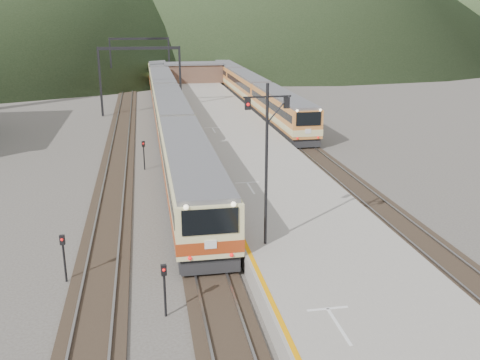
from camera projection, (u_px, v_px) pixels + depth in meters
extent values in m
cube|color=black|center=(174.00, 141.00, 50.58)|extent=(2.60, 200.00, 0.12)
cube|color=slate|center=(166.00, 141.00, 50.43)|extent=(0.10, 200.00, 0.14)
cube|color=slate|center=(182.00, 140.00, 50.68)|extent=(0.10, 200.00, 0.14)
cube|color=black|center=(120.00, 144.00, 49.74)|extent=(2.60, 200.00, 0.12)
cube|color=slate|center=(112.00, 143.00, 49.58)|extent=(0.10, 200.00, 0.14)
cube|color=slate|center=(128.00, 142.00, 49.83)|extent=(0.10, 200.00, 0.14)
cube|color=black|center=(291.00, 137.00, 52.53)|extent=(2.60, 200.00, 0.12)
cube|color=slate|center=(284.00, 136.00, 52.38)|extent=(0.10, 200.00, 0.14)
cube|color=slate|center=(298.00, 135.00, 52.62)|extent=(0.10, 200.00, 0.14)
cube|color=gray|center=(236.00, 139.00, 49.52)|extent=(8.00, 100.00, 1.00)
cube|color=black|center=(100.00, 82.00, 62.23)|extent=(0.25, 0.25, 8.00)
cube|color=black|center=(180.00, 80.00, 63.81)|extent=(0.25, 0.25, 8.00)
cube|color=black|center=(139.00, 48.00, 61.89)|extent=(9.30, 0.22, 0.35)
cube|color=black|center=(111.00, 63.00, 85.72)|extent=(0.25, 0.25, 8.00)
cube|color=black|center=(169.00, 62.00, 87.29)|extent=(0.25, 0.25, 8.00)
cube|color=black|center=(139.00, 39.00, 85.37)|extent=(9.30, 0.22, 0.35)
cube|color=brown|center=(194.00, 73.00, 86.53)|extent=(9.00, 4.00, 2.80)
cube|color=slate|center=(194.00, 63.00, 86.07)|extent=(9.40, 4.40, 0.30)
cube|color=#D3CA8A|center=(190.00, 171.00, 33.66)|extent=(3.10, 20.84, 3.78)
cube|color=#D3CA8A|center=(171.00, 113.00, 53.71)|extent=(3.10, 20.84, 3.78)
cube|color=#D3CA8A|center=(162.00, 86.00, 73.76)|extent=(3.10, 20.84, 3.78)
cube|color=#D3CA8A|center=(157.00, 70.00, 93.82)|extent=(3.10, 20.84, 3.78)
cube|color=#C87B38|center=(282.00, 111.00, 55.68)|extent=(2.75, 18.49, 3.36)
cube|color=#C87B38|center=(247.00, 87.00, 73.52)|extent=(2.75, 18.49, 3.36)
cube|color=#C87B38|center=(226.00, 73.00, 91.36)|extent=(2.75, 18.49, 3.36)
cylinder|color=black|center=(266.00, 167.00, 24.73)|extent=(0.14, 0.14, 7.70)
cube|color=black|center=(267.00, 97.00, 23.76)|extent=(2.20, 0.15, 0.07)
cube|color=black|center=(248.00, 104.00, 23.67)|extent=(0.26, 0.19, 0.50)
cube|color=black|center=(287.00, 103.00, 24.03)|extent=(0.26, 0.19, 0.50)
cylinder|color=black|center=(165.00, 294.00, 21.19)|extent=(0.10, 0.10, 2.00)
cube|color=black|center=(164.00, 270.00, 20.88)|extent=(0.24, 0.18, 0.45)
cylinder|color=black|center=(144.00, 157.00, 41.38)|extent=(0.10, 0.10, 2.00)
cube|color=black|center=(143.00, 144.00, 41.06)|extent=(0.26, 0.21, 0.45)
cylinder|color=black|center=(65.00, 261.00, 23.98)|extent=(0.10, 0.10, 2.00)
cube|color=black|center=(62.00, 240.00, 23.66)|extent=(0.23, 0.17, 0.45)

